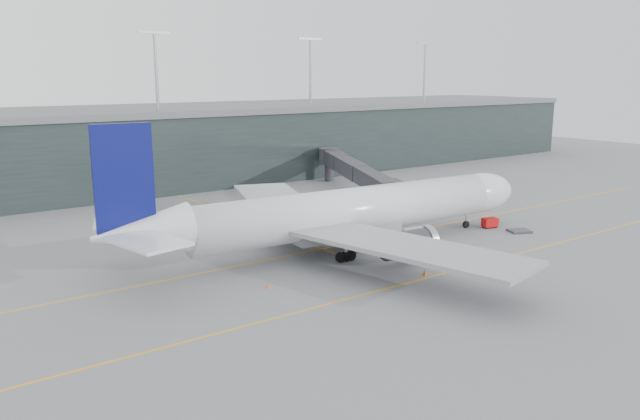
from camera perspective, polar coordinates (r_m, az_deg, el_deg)
ground at (r=79.64m, az=-4.41°, el=-3.52°), size 320.00×320.00×0.00m
taxiline_a at (r=76.39m, az=-2.82°, el=-4.17°), size 160.00×0.25×0.02m
taxiline_b at (r=64.26m, az=5.12°, el=-7.42°), size 160.00×0.25×0.02m
taxiline_lead_main at (r=98.90m, az=-8.06°, el=-0.48°), size 0.25×60.00×0.02m
terminal at (r=130.43m, az=-18.09°, el=5.49°), size 240.00×36.00×29.00m
main_aircraft at (r=78.15m, az=2.54°, el=-0.21°), size 60.39×56.63×16.93m
jet_bridge at (r=112.44m, az=1.35°, el=3.82°), size 21.61×44.60×6.85m
gse_cart at (r=93.12m, az=15.26°, el=-1.10°), size 2.38×1.87×1.42m
baggage_dolly at (r=91.88m, az=17.76°, el=-1.83°), size 3.56×3.26×0.29m
uld_a at (r=84.86m, az=-10.97°, el=-2.08°), size 2.26×2.00×1.74m
uld_b at (r=88.96m, az=-9.33°, el=-1.38°), size 2.04×1.73×1.66m
uld_c at (r=88.15m, az=-7.27°, el=-1.40°), size 2.33×2.06×1.79m
cone_nose at (r=97.24m, az=16.06°, el=-0.85°), size 0.45×0.45×0.71m
cone_wing_stbd at (r=69.87m, az=9.58°, el=-5.61°), size 0.45×0.45×0.72m
cone_wing_port at (r=90.75m, az=-3.93°, el=-1.32°), size 0.43×0.43×0.69m
cone_tail at (r=65.05m, az=-4.79°, el=-6.87°), size 0.42×0.42×0.66m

